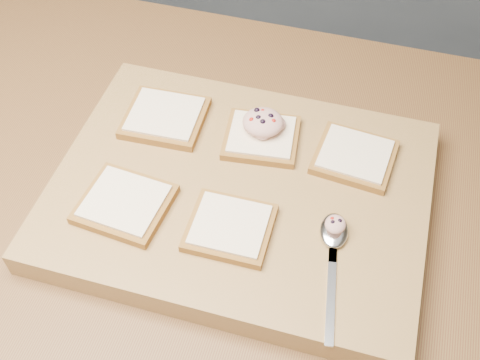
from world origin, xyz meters
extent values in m
cube|color=slate|center=(0.00, 0.00, 0.42)|extent=(1.90, 0.75, 0.84)
cube|color=brown|center=(0.00, 0.00, 0.87)|extent=(2.00, 0.80, 0.06)
cube|color=#A57747|center=(-0.10, -0.05, 0.92)|extent=(0.55, 0.41, 0.04)
cube|color=#8F5E25|center=(-0.25, 0.05, 0.95)|extent=(0.13, 0.12, 0.01)
cube|color=#FFE8C2|center=(-0.25, 0.05, 0.96)|extent=(0.11, 0.10, 0.00)
cube|color=#8F5E25|center=(-0.10, 0.05, 0.95)|extent=(0.12, 0.12, 0.01)
cube|color=#FFE8C2|center=(-0.10, 0.05, 0.96)|extent=(0.11, 0.10, 0.00)
cube|color=#8F5E25|center=(0.05, 0.05, 0.95)|extent=(0.13, 0.12, 0.01)
cube|color=#FFE8C2|center=(0.05, 0.05, 0.96)|extent=(0.11, 0.10, 0.00)
cube|color=#8F5E25|center=(-0.25, -0.13, 0.95)|extent=(0.13, 0.12, 0.01)
cube|color=#FFE8C2|center=(-0.25, -0.13, 0.96)|extent=(0.11, 0.10, 0.00)
cube|color=#8F5E25|center=(-0.09, -0.13, 0.95)|extent=(0.11, 0.11, 0.01)
cube|color=#FFE8C2|center=(-0.09, -0.13, 0.96)|extent=(0.10, 0.09, 0.00)
ellipsoid|color=tan|center=(-0.10, 0.06, 0.97)|extent=(0.06, 0.06, 0.03)
sphere|color=black|center=(-0.09, 0.06, 0.99)|extent=(0.01, 0.01, 0.01)
sphere|color=black|center=(-0.11, 0.07, 0.99)|extent=(0.01, 0.01, 0.01)
sphere|color=black|center=(-0.09, 0.05, 0.99)|extent=(0.01, 0.01, 0.01)
sphere|color=black|center=(-0.10, 0.05, 0.99)|extent=(0.01, 0.01, 0.01)
sphere|color=#A5140C|center=(-0.08, 0.05, 0.98)|extent=(0.01, 0.01, 0.01)
sphere|color=#A5140C|center=(-0.10, 0.07, 0.98)|extent=(0.01, 0.01, 0.01)
sphere|color=#A5140C|center=(-0.11, 0.05, 0.98)|extent=(0.01, 0.01, 0.01)
ellipsoid|color=silver|center=(0.04, -0.09, 0.95)|extent=(0.05, 0.06, 0.01)
cube|color=silver|center=(0.05, -0.12, 0.95)|extent=(0.02, 0.04, 0.00)
cube|color=silver|center=(0.06, -0.18, 0.95)|extent=(0.03, 0.15, 0.00)
ellipsoid|color=tan|center=(0.04, -0.09, 0.96)|extent=(0.03, 0.03, 0.02)
sphere|color=black|center=(0.05, -0.09, 0.97)|extent=(0.01, 0.01, 0.01)
sphere|color=black|center=(0.04, -0.09, 0.97)|extent=(0.01, 0.01, 0.01)
sphere|color=#A5140C|center=(0.04, -0.09, 0.97)|extent=(0.01, 0.01, 0.01)
camera|label=1|loc=(0.05, -0.57, 1.63)|focal=45.00mm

